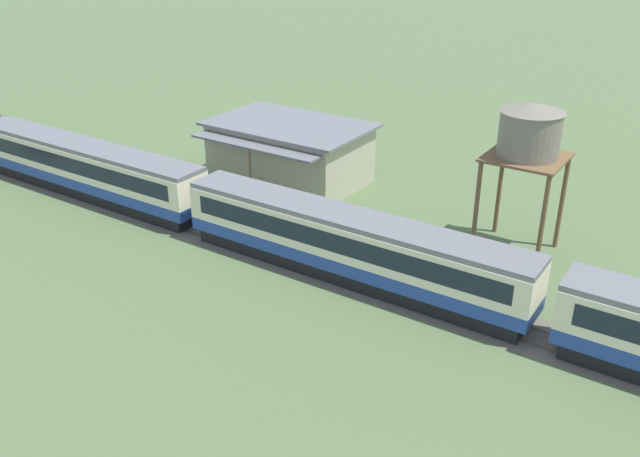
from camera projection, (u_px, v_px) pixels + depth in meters
The scene contains 4 objects.
passenger_train at pixel (353, 244), 38.60m from camera, with size 113.78×2.98×4.02m.
railway_track at pixel (402, 294), 37.96m from camera, with size 154.32×3.60×0.04m.
station_building at pixel (290, 152), 52.83m from camera, with size 12.19×9.00×4.63m.
water_tower at pixel (529, 135), 39.50m from camera, with size 4.51×4.51×9.51m.
Camera 1 is at (-12.86, -28.51, 19.68)m, focal length 38.00 mm.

